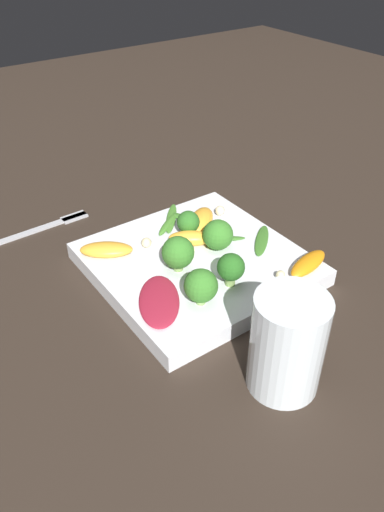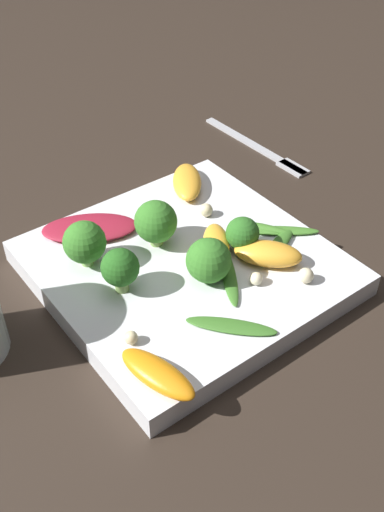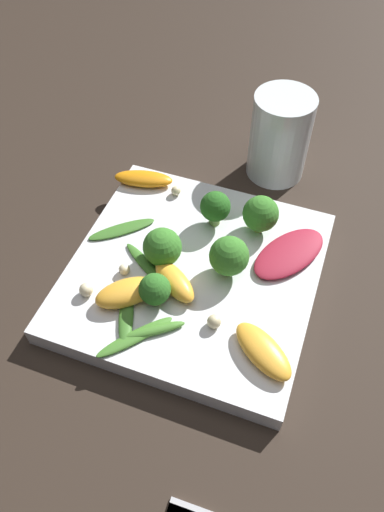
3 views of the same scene
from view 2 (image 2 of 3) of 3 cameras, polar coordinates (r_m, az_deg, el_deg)
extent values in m
plane|color=#2D231C|center=(0.62, -0.61, -1.97)|extent=(2.40, 2.40, 0.00)
cube|color=white|center=(0.61, -0.62, -1.12)|extent=(0.27, 0.27, 0.02)
cube|color=#B2B2B7|center=(0.83, 5.89, 10.55)|extent=(0.02, 0.19, 0.01)
cube|color=#B2B2B7|center=(0.79, 9.60, 8.38)|extent=(0.02, 0.04, 0.01)
ellipsoid|color=maroon|center=(0.64, -9.72, 2.65)|extent=(0.11, 0.09, 0.01)
ellipsoid|color=orange|center=(0.49, -3.31, -11.13)|extent=(0.04, 0.08, 0.02)
ellipsoid|color=#FCAD33|center=(0.70, -0.47, 7.09)|extent=(0.07, 0.08, 0.02)
ellipsoid|color=#FCAD33|center=(0.60, 2.31, 1.11)|extent=(0.06, 0.07, 0.02)
ellipsoid|color=#FCAD33|center=(0.59, 7.25, 0.23)|extent=(0.07, 0.07, 0.02)
cylinder|color=#84AD5B|center=(0.60, -9.99, -0.14)|extent=(0.01, 0.01, 0.02)
sphere|color=#387A28|center=(0.59, -10.20, 1.31)|extent=(0.04, 0.04, 0.04)
cylinder|color=#7A9E51|center=(0.57, 1.45, -1.79)|extent=(0.01, 0.01, 0.01)
sphere|color=#387A28|center=(0.56, 1.48, -0.47)|extent=(0.04, 0.04, 0.04)
cylinder|color=#7A9E51|center=(0.61, -3.40, 1.79)|extent=(0.01, 0.01, 0.02)
sphere|color=#387A28|center=(0.60, -3.48, 3.29)|extent=(0.04, 0.04, 0.04)
cylinder|color=#7A9E51|center=(0.56, -6.63, -2.61)|extent=(0.01, 0.01, 0.02)
sphere|color=#26601E|center=(0.55, -6.77, -1.17)|extent=(0.04, 0.04, 0.04)
cylinder|color=#7A9E51|center=(0.61, 4.76, 1.03)|extent=(0.02, 0.02, 0.01)
sphere|color=#2D6B23|center=(0.60, 4.83, 2.16)|extent=(0.03, 0.03, 0.03)
ellipsoid|color=#47842D|center=(0.64, 6.46, 2.72)|extent=(0.05, 0.06, 0.01)
ellipsoid|color=#47842D|center=(0.64, 8.22, 2.41)|extent=(0.08, 0.07, 0.01)
ellipsoid|color=#3D7528|center=(0.53, 3.75, -6.67)|extent=(0.07, 0.07, 0.00)
ellipsoid|color=#3D7528|center=(0.58, 3.53, -1.81)|extent=(0.06, 0.08, 0.00)
ellipsoid|color=#3D7528|center=(0.62, 8.12, 0.94)|extent=(0.07, 0.04, 0.01)
sphere|color=beige|center=(0.57, 6.14, -2.16)|extent=(0.01, 0.01, 0.01)
sphere|color=beige|center=(0.65, 1.35, 4.40)|extent=(0.01, 0.01, 0.01)
sphere|color=beige|center=(0.58, 10.79, -1.84)|extent=(0.02, 0.02, 0.02)
sphere|color=beige|center=(0.52, -5.83, -7.75)|extent=(0.01, 0.01, 0.01)
camera|label=1|loc=(0.72, -60.34, 24.67)|focal=35.00mm
camera|label=3|loc=(0.76, 18.62, 43.28)|focal=35.00mm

